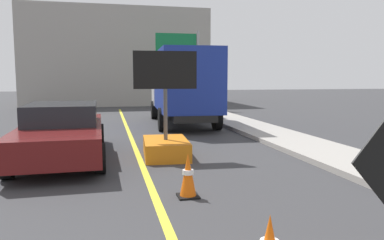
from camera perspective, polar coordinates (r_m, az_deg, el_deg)
The scene contains 7 objects.
lane_center_stripe at distance 6.81m, azimuth -5.96°, elevation -10.88°, with size 0.14×36.00×0.01m, color yellow.
arrow_board_trailer at distance 9.64m, azimuth -4.04°, elevation -2.81°, with size 1.60×1.87×2.70m.
box_truck at distance 16.22m, azimuth -1.42°, elevation 5.39°, with size 2.71×7.00×3.14m.
pickup_car at distance 9.94m, azimuth -19.14°, elevation -1.61°, with size 2.12×5.20×1.38m.
highway_guide_sign at distance 24.01m, azimuth -0.95°, elevation 9.77°, with size 2.79×0.18×5.00m.
far_building_block at distance 30.85m, azimuth -11.43°, elevation 9.09°, with size 13.33×8.05×7.05m, color gray.
traffic_cone_mid_lane at distance 6.43m, azimuth -0.61°, elevation -8.44°, with size 0.36×0.36×0.77m.
Camera 1 is at (-0.75, -0.46, 2.03)m, focal length 34.99 mm.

